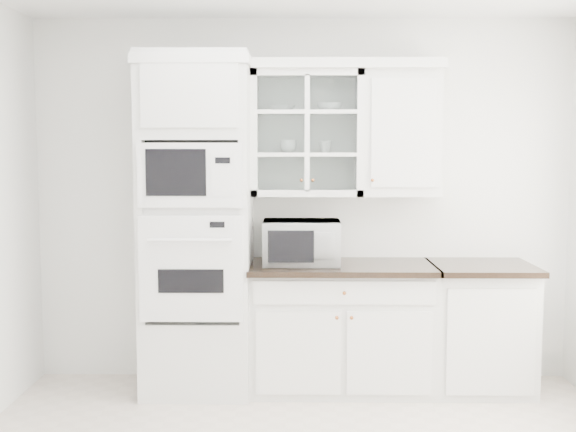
{
  "coord_description": "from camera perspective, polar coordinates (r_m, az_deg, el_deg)",
  "views": [
    {
      "loc": [
        -0.04,
        -3.67,
        1.75
      ],
      "look_at": [
        -0.1,
        1.05,
        1.3
      ],
      "focal_mm": 45.0,
      "sensor_mm": 36.0,
      "label": 1
    }
  ],
  "objects": [
    {
      "name": "base_cabinet_run",
      "position": [
        5.29,
        4.22,
        -8.66
      ],
      "size": [
        1.32,
        0.67,
        0.92
      ],
      "color": "silver",
      "rests_on": "ground"
    },
    {
      "name": "upper_cabinet_solid",
      "position": [
        5.31,
        8.85,
        6.46
      ],
      "size": [
        0.55,
        0.33,
        0.9
      ],
      "primitive_type": "cube",
      "color": "silver",
      "rests_on": "room_shell"
    },
    {
      "name": "extra_base_cabinet",
      "position": [
        5.44,
        14.91,
        -8.43
      ],
      "size": [
        0.72,
        0.67,
        0.92
      ],
      "color": "silver",
      "rests_on": "ground"
    },
    {
      "name": "crown_molding",
      "position": [
        5.27,
        0.35,
        11.82
      ],
      "size": [
        2.14,
        0.38,
        0.07
      ],
      "primitive_type": "cube",
      "color": "white",
      "rests_on": "room_shell"
    },
    {
      "name": "oven_column",
      "position": [
        5.17,
        -7.17,
        -0.71
      ],
      "size": [
        0.76,
        0.68,
        2.4
      ],
      "color": "silver",
      "rests_on": "ground"
    },
    {
      "name": "countertop_microwave",
      "position": [
        5.14,
        1.07,
        -2.08
      ],
      "size": [
        0.54,
        0.45,
        0.31
      ],
      "primitive_type": "imported",
      "rotation": [
        0.0,
        0.0,
        3.14
      ],
      "color": "white",
      "rests_on": "base_cabinet_run"
    },
    {
      "name": "upper_cabinet_glass",
      "position": [
        5.26,
        1.5,
        6.53
      ],
      "size": [
        0.8,
        0.33,
        0.9
      ],
      "color": "silver",
      "rests_on": "room_shell"
    },
    {
      "name": "cup_a",
      "position": [
        5.26,
        0.03,
        5.52
      ],
      "size": [
        0.13,
        0.13,
        0.09
      ],
      "primitive_type": "imported",
      "rotation": [
        0.0,
        0.0,
        -0.14
      ],
      "color": "white",
      "rests_on": "upper_cabinet_glass"
    },
    {
      "name": "room_shell",
      "position": [
        4.1,
        1.29,
        5.86
      ],
      "size": [
        4.0,
        3.5,
        2.7
      ],
      "color": "white",
      "rests_on": "ground"
    },
    {
      "name": "cup_b",
      "position": [
        5.26,
        2.96,
        5.49
      ],
      "size": [
        0.12,
        0.12,
        0.09
      ],
      "primitive_type": "imported",
      "rotation": [
        0.0,
        0.0,
        0.23
      ],
      "color": "white",
      "rests_on": "upper_cabinet_glass"
    },
    {
      "name": "bowl_a",
      "position": [
        5.28,
        -0.5,
        8.51
      ],
      "size": [
        0.24,
        0.24,
        0.05
      ],
      "primitive_type": "imported",
      "rotation": [
        0.0,
        0.0,
        -0.35
      ],
      "color": "white",
      "rests_on": "upper_cabinet_glass"
    },
    {
      "name": "bowl_b",
      "position": [
        5.25,
        3.31,
        8.59
      ],
      "size": [
        0.21,
        0.21,
        0.06
      ],
      "primitive_type": "imported",
      "rotation": [
        0.0,
        0.0,
        0.13
      ],
      "color": "white",
      "rests_on": "upper_cabinet_glass"
    }
  ]
}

